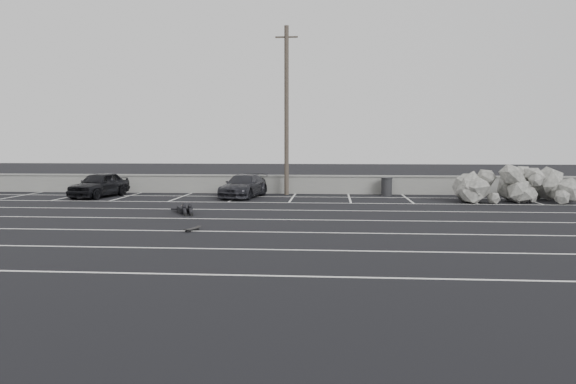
# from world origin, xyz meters

# --- Properties ---
(ground) EXTENTS (120.00, 120.00, 0.00)m
(ground) POSITION_xyz_m (0.00, 0.00, 0.00)
(ground) COLOR black
(ground) RESTS_ON ground
(seawall) EXTENTS (50.00, 0.45, 1.06)m
(seawall) POSITION_xyz_m (0.00, 14.00, 0.55)
(seawall) COLOR gray
(seawall) RESTS_ON ground
(stall_lines) EXTENTS (36.00, 20.05, 0.01)m
(stall_lines) POSITION_xyz_m (-0.08, 4.41, 0.00)
(stall_lines) COLOR silver
(stall_lines) RESTS_ON ground
(car_left) EXTENTS (2.36, 4.20, 1.35)m
(car_left) POSITION_xyz_m (-9.33, 11.05, 0.67)
(car_left) COLOR black
(car_left) RESTS_ON ground
(car_right) EXTENTS (2.42, 4.43, 1.22)m
(car_right) POSITION_xyz_m (-1.62, 11.56, 0.61)
(car_right) COLOR black
(car_right) RESTS_ON ground
(utility_pole) EXTENTS (1.24, 0.25, 9.28)m
(utility_pole) POSITION_xyz_m (0.54, 13.20, 4.70)
(utility_pole) COLOR #4C4238
(utility_pole) RESTS_ON ground
(trash_bin) EXTENTS (0.74, 0.74, 0.99)m
(trash_bin) POSITION_xyz_m (6.09, 13.27, 0.50)
(trash_bin) COLOR #252528
(trash_bin) RESTS_ON ground
(riprap_pile) EXTENTS (6.13, 3.74, 1.63)m
(riprap_pile) POSITION_xyz_m (11.78, 10.37, 0.61)
(riprap_pile) COLOR #97968E
(riprap_pile) RESTS_ON ground
(person) EXTENTS (2.77, 3.13, 0.48)m
(person) POSITION_xyz_m (-3.07, 4.83, 0.24)
(person) COLOR black
(person) RESTS_ON ground
(skateboard) EXTENTS (0.41, 0.73, 0.09)m
(skateboard) POSITION_xyz_m (-1.50, 0.05, 0.07)
(skateboard) COLOR black
(skateboard) RESTS_ON ground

